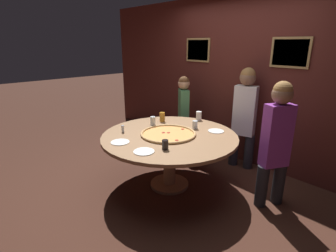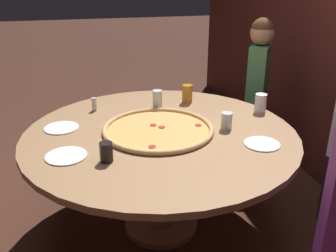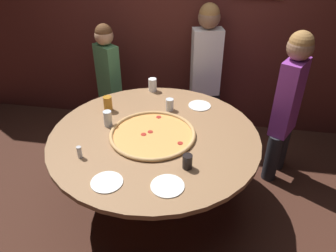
% 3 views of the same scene
% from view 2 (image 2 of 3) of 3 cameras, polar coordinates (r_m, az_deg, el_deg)
% --- Properties ---
extents(ground_plane, '(24.00, 24.00, 0.00)m').
position_cam_2_polar(ground_plane, '(2.79, -1.05, -14.89)').
color(ground_plane, '#422319').
extents(dining_table, '(1.75, 1.75, 0.74)m').
position_cam_2_polar(dining_table, '(2.46, -1.15, -3.28)').
color(dining_table, '#936B47').
rests_on(dining_table, ground_plane).
extents(giant_pizza, '(0.72, 0.72, 0.03)m').
position_cam_2_polar(giant_pizza, '(2.41, -1.52, -0.48)').
color(giant_pizza, '#E0994C').
rests_on(giant_pizza, dining_table).
extents(drink_cup_front_edge, '(0.07, 0.07, 0.14)m').
position_cam_2_polar(drink_cup_front_edge, '(2.78, -1.62, 4.04)').
color(drink_cup_front_edge, silver).
rests_on(drink_cup_front_edge, dining_table).
extents(drink_cup_by_shaker, '(0.08, 0.08, 0.13)m').
position_cam_2_polar(drink_cup_by_shaker, '(2.80, 13.93, 3.42)').
color(drink_cup_by_shaker, white).
rests_on(drink_cup_by_shaker, dining_table).
extents(drink_cup_far_right, '(0.07, 0.07, 0.11)m').
position_cam_2_polar(drink_cup_far_right, '(2.45, 8.92, 0.77)').
color(drink_cup_far_right, silver).
rests_on(drink_cup_far_right, dining_table).
extents(drink_cup_beside_pizza, '(0.08, 0.08, 0.14)m').
position_cam_2_polar(drink_cup_beside_pizza, '(2.92, 2.94, 4.93)').
color(drink_cup_beside_pizza, '#BC7A23').
rests_on(drink_cup_beside_pizza, dining_table).
extents(drink_cup_far_left, '(0.07, 0.07, 0.11)m').
position_cam_2_polar(drink_cup_far_left, '(2.05, -9.39, -3.94)').
color(drink_cup_far_left, black).
rests_on(drink_cup_far_left, dining_table).
extents(white_plate_far_back, '(0.21, 0.21, 0.01)m').
position_cam_2_polar(white_plate_far_back, '(2.30, 14.12, -2.67)').
color(white_plate_far_back, white).
rests_on(white_plate_far_back, dining_table).
extents(white_plate_right_side, '(0.22, 0.22, 0.01)m').
position_cam_2_polar(white_plate_right_side, '(2.55, -15.93, -0.27)').
color(white_plate_right_side, white).
rests_on(white_plate_right_side, dining_table).
extents(white_plate_beside_cup, '(0.23, 0.23, 0.01)m').
position_cam_2_polar(white_plate_beside_cup, '(2.17, -15.25, -4.42)').
color(white_plate_beside_cup, white).
rests_on(white_plate_beside_cup, dining_table).
extents(condiment_shaker, '(0.04, 0.04, 0.10)m').
position_cam_2_polar(condiment_shaker, '(2.80, -11.17, 3.29)').
color(condiment_shaker, silver).
rests_on(condiment_shaker, dining_table).
extents(diner_far_right, '(0.34, 0.29, 1.34)m').
position_cam_2_polar(diner_far_right, '(3.40, 13.42, 6.06)').
color(diner_far_right, '#232328').
rests_on(diner_far_right, ground_plane).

